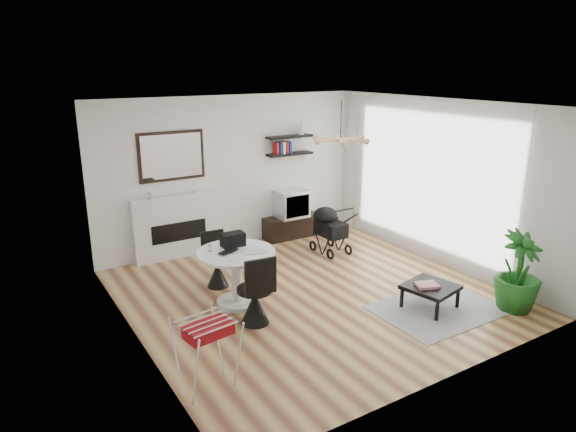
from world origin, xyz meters
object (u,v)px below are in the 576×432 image
coffee_table (431,288)px  potted_plant (519,272)px  fireplace (177,219)px  stroller (329,231)px  tv_console (292,226)px  drying_rack (207,354)px  dining_table (237,270)px  crt_tv (291,203)px

coffee_table → potted_plant: (0.96, -0.63, 0.25)m
fireplace → coffee_table: (2.22, -3.66, -0.39)m
fireplace → stroller: (2.36, -1.15, -0.30)m
fireplace → tv_console: bearing=-3.3°
drying_rack → potted_plant: 4.29m
drying_rack → coffee_table: drying_rack is taller
potted_plant → tv_console: bearing=102.9°
drying_rack → coffee_table: (3.30, 0.12, -0.12)m
tv_console → stroller: (0.13, -1.03, 0.17)m
fireplace → dining_table: size_ratio=2.02×
stroller → potted_plant: size_ratio=0.81×
crt_tv → dining_table: (-2.15, -2.05, -0.16)m
fireplace → tv_console: (2.23, -0.13, -0.48)m
fireplace → coffee_table: size_ratio=2.90×
coffee_table → potted_plant: 1.18m
drying_rack → stroller: 4.33m
drying_rack → fireplace: bearing=65.7°
fireplace → potted_plant: fireplace is taller
stroller → crt_tv: bearing=97.4°
tv_console → crt_tv: (-0.03, -0.00, 0.46)m
tv_console → dining_table: 3.01m
fireplace → tv_console: fireplace is taller
crt_tv → coffee_table: (0.02, -3.53, -0.37)m
tv_console → drying_rack: bearing=-132.1°
fireplace → dining_table: bearing=-88.9°
dining_table → drying_rack: size_ratio=1.35×
fireplace → drying_rack: (-1.08, -3.78, -0.27)m
dining_table → fireplace: bearing=91.1°
fireplace → crt_tv: bearing=-3.4°
potted_plant → crt_tv: bearing=103.3°
crt_tv → stroller: size_ratio=0.66×
dining_table → potted_plant: size_ratio=0.98×
crt_tv → drying_rack: (-3.28, -3.65, -0.25)m
crt_tv → stroller: 1.07m
crt_tv → potted_plant: (0.98, -4.16, -0.13)m
dining_table → coffee_table: 2.65m
crt_tv → drying_rack: size_ratio=0.74×
tv_console → potted_plant: (0.96, -4.16, 0.34)m
crt_tv → coffee_table: bearing=-89.6°
drying_rack → coffee_table: bearing=-6.3°
tv_console → coffee_table: bearing=-90.1°
drying_rack → stroller: size_ratio=0.89×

